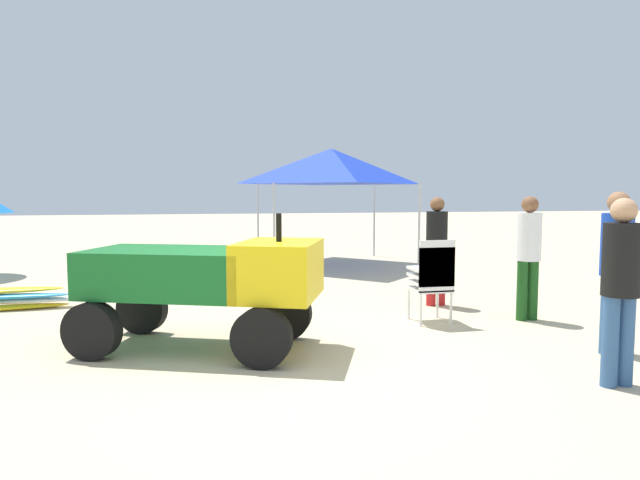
{
  "coord_description": "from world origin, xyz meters",
  "views": [
    {
      "loc": [
        -0.75,
        -5.54,
        1.72
      ],
      "look_at": [
        1.07,
        2.81,
        0.99
      ],
      "focal_mm": 31.26,
      "sensor_mm": 36.0,
      "label": 1
    }
  ],
  "objects_px": {
    "lifeguard_near_center": "(616,261)",
    "traffic_cone_near": "(244,281)",
    "lifeguard_near_left": "(529,249)",
    "lifeguard_far_right": "(437,244)",
    "utility_cart": "(207,278)",
    "stacked_plastic_chairs": "(433,274)",
    "popup_canopy": "(331,166)",
    "lifeguard_near_right": "(621,279)"
  },
  "relations": [
    {
      "from": "utility_cart",
      "to": "stacked_plastic_chairs",
      "type": "height_order",
      "value": "utility_cart"
    },
    {
      "from": "utility_cart",
      "to": "lifeguard_near_center",
      "type": "height_order",
      "value": "lifeguard_near_center"
    },
    {
      "from": "lifeguard_far_right",
      "to": "traffic_cone_near",
      "type": "relative_size",
      "value": 3.34
    },
    {
      "from": "popup_canopy",
      "to": "traffic_cone_near",
      "type": "bearing_deg",
      "value": -123.38
    },
    {
      "from": "lifeguard_near_center",
      "to": "traffic_cone_near",
      "type": "relative_size",
      "value": 3.49
    },
    {
      "from": "utility_cart",
      "to": "traffic_cone_near",
      "type": "xyz_separation_m",
      "value": [
        0.64,
        3.11,
        -0.54
      ]
    },
    {
      "from": "utility_cart",
      "to": "lifeguard_near_right",
      "type": "xyz_separation_m",
      "value": [
        3.54,
        -1.97,
        0.18
      ]
    },
    {
      "from": "lifeguard_near_left",
      "to": "lifeguard_near_center",
      "type": "relative_size",
      "value": 0.97
    },
    {
      "from": "stacked_plastic_chairs",
      "to": "traffic_cone_near",
      "type": "xyz_separation_m",
      "value": [
        -2.26,
        2.51,
        -0.4
      ]
    },
    {
      "from": "lifeguard_near_left",
      "to": "lifeguard_near_center",
      "type": "xyz_separation_m",
      "value": [
        -0.01,
        -1.61,
        0.04
      ]
    },
    {
      "from": "utility_cart",
      "to": "lifeguard_far_right",
      "type": "xyz_separation_m",
      "value": [
        3.44,
        1.7,
        0.16
      ]
    },
    {
      "from": "stacked_plastic_chairs",
      "to": "lifeguard_near_right",
      "type": "bearing_deg",
      "value": -76.16
    },
    {
      "from": "utility_cart",
      "to": "lifeguard_far_right",
      "type": "relative_size",
      "value": 1.7
    },
    {
      "from": "lifeguard_far_right",
      "to": "stacked_plastic_chairs",
      "type": "bearing_deg",
      "value": -116.07
    },
    {
      "from": "stacked_plastic_chairs",
      "to": "popup_canopy",
      "type": "bearing_deg",
      "value": 89.19
    },
    {
      "from": "lifeguard_far_right",
      "to": "utility_cart",
      "type": "bearing_deg",
      "value": -153.73
    },
    {
      "from": "traffic_cone_near",
      "to": "stacked_plastic_chairs",
      "type": "bearing_deg",
      "value": -47.98
    },
    {
      "from": "lifeguard_far_right",
      "to": "traffic_cone_near",
      "type": "bearing_deg",
      "value": 153.22
    },
    {
      "from": "lifeguard_near_left",
      "to": "lifeguard_near_right",
      "type": "bearing_deg",
      "value": -105.74
    },
    {
      "from": "lifeguard_near_center",
      "to": "lifeguard_near_right",
      "type": "height_order",
      "value": "lifeguard_near_center"
    },
    {
      "from": "stacked_plastic_chairs",
      "to": "lifeguard_near_left",
      "type": "height_order",
      "value": "lifeguard_near_left"
    },
    {
      "from": "lifeguard_near_left",
      "to": "lifeguard_near_center",
      "type": "distance_m",
      "value": 1.61
    },
    {
      "from": "utility_cart",
      "to": "traffic_cone_near",
      "type": "relative_size",
      "value": 5.67
    },
    {
      "from": "lifeguard_near_right",
      "to": "utility_cart",
      "type": "bearing_deg",
      "value": 150.93
    },
    {
      "from": "lifeguard_near_center",
      "to": "popup_canopy",
      "type": "xyz_separation_m",
      "value": [
        -1.24,
        7.77,
        1.33
      ]
    },
    {
      "from": "stacked_plastic_chairs",
      "to": "popup_canopy",
      "type": "relative_size",
      "value": 0.35
    },
    {
      "from": "stacked_plastic_chairs",
      "to": "lifeguard_near_center",
      "type": "xyz_separation_m",
      "value": [
        1.32,
        -1.69,
        0.35
      ]
    },
    {
      "from": "popup_canopy",
      "to": "traffic_cone_near",
      "type": "height_order",
      "value": "popup_canopy"
    },
    {
      "from": "lifeguard_near_right",
      "to": "lifeguard_near_left",
      "type": "bearing_deg",
      "value": 74.26
    },
    {
      "from": "stacked_plastic_chairs",
      "to": "lifeguard_near_right",
      "type": "relative_size",
      "value": 0.66
    },
    {
      "from": "traffic_cone_near",
      "to": "lifeguard_near_right",
      "type": "bearing_deg",
      "value": -60.31
    },
    {
      "from": "lifeguard_near_left",
      "to": "lifeguard_far_right",
      "type": "bearing_deg",
      "value": 123.98
    },
    {
      "from": "stacked_plastic_chairs",
      "to": "lifeguard_near_left",
      "type": "xyz_separation_m",
      "value": [
        1.33,
        -0.08,
        0.31
      ]
    },
    {
      "from": "lifeguard_near_left",
      "to": "traffic_cone_near",
      "type": "height_order",
      "value": "lifeguard_near_left"
    },
    {
      "from": "traffic_cone_near",
      "to": "utility_cart",
      "type": "bearing_deg",
      "value": -101.61
    },
    {
      "from": "utility_cart",
      "to": "popup_canopy",
      "type": "height_order",
      "value": "popup_canopy"
    },
    {
      "from": "traffic_cone_near",
      "to": "popup_canopy",
      "type": "bearing_deg",
      "value": 56.62
    },
    {
      "from": "utility_cart",
      "to": "traffic_cone_near",
      "type": "bearing_deg",
      "value": 78.39
    },
    {
      "from": "stacked_plastic_chairs",
      "to": "popup_canopy",
      "type": "height_order",
      "value": "popup_canopy"
    },
    {
      "from": "lifeguard_near_center",
      "to": "lifeguard_far_right",
      "type": "distance_m",
      "value": 2.9
    },
    {
      "from": "lifeguard_near_center",
      "to": "lifeguard_near_right",
      "type": "xyz_separation_m",
      "value": [
        -0.69,
        -0.88,
        -0.04
      ]
    },
    {
      "from": "utility_cart",
      "to": "stacked_plastic_chairs",
      "type": "distance_m",
      "value": 2.97
    }
  ]
}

